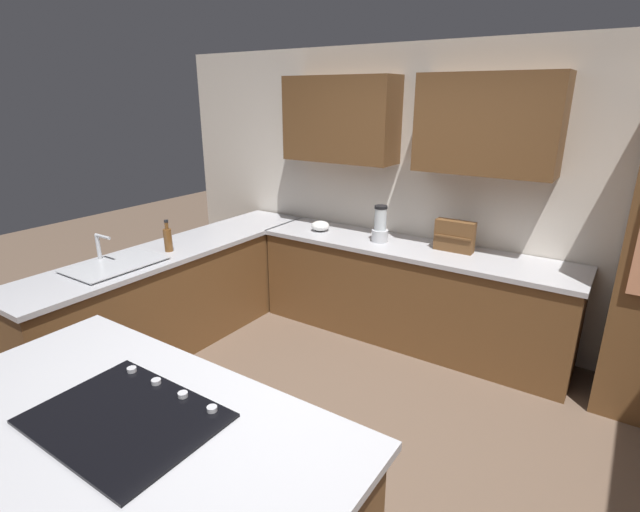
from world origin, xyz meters
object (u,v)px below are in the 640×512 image
(blender, at_px, (380,226))
(mixing_bowl, at_px, (320,226))
(dish_soap_bottle, at_px, (168,239))
(sink_unit, at_px, (115,264))
(cooktop, at_px, (126,418))
(spice_rack, at_px, (455,236))

(blender, height_order, mixing_bowl, blender)
(dish_soap_bottle, bearing_deg, sink_unit, 83.05)
(cooktop, distance_m, blender, 2.85)
(spice_rack, bearing_deg, sink_unit, 41.45)
(sink_unit, height_order, blender, blender)
(mixing_bowl, relative_size, dish_soap_bottle, 0.65)
(dish_soap_bottle, bearing_deg, spice_rack, -146.13)
(mixing_bowl, bearing_deg, spice_rack, -175.43)
(spice_rack, bearing_deg, blender, 9.08)
(sink_unit, xyz_separation_m, cooktop, (-1.70, 1.10, -0.01))
(cooktop, xyz_separation_m, spice_rack, (-0.38, -2.93, 0.13))
(mixing_bowl, height_order, dish_soap_bottle, dish_soap_bottle)
(sink_unit, relative_size, blender, 2.10)
(spice_rack, relative_size, dish_soap_bottle, 1.20)
(sink_unit, relative_size, dish_soap_bottle, 2.55)
(sink_unit, distance_m, blender, 2.25)
(cooktop, bearing_deg, dish_soap_bottle, -43.86)
(dish_soap_bottle, bearing_deg, blender, -137.58)
(cooktop, relative_size, spice_rack, 2.30)
(blender, xyz_separation_m, dish_soap_bottle, (1.37, 1.25, -0.03))
(cooktop, height_order, dish_soap_bottle, dish_soap_bottle)
(mixing_bowl, bearing_deg, dish_soap_bottle, 60.10)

